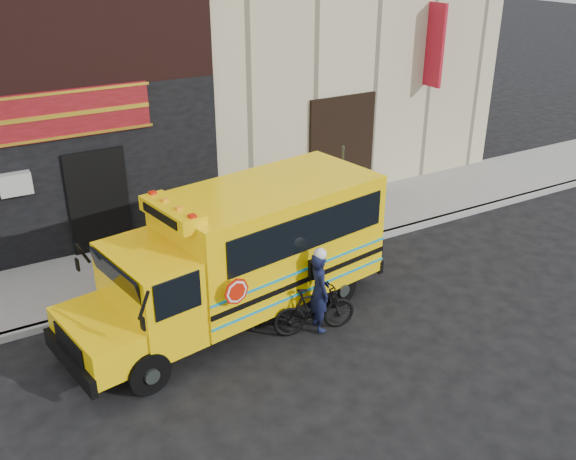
{
  "coord_description": "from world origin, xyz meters",
  "views": [
    {
      "loc": [
        -6.45,
        -9.43,
        7.38
      ],
      "look_at": [
        0.09,
        1.85,
        1.31
      ],
      "focal_mm": 40.0,
      "sensor_mm": 36.0,
      "label": 1
    }
  ],
  "objects_px": {
    "school_bus": "(245,250)",
    "bicycle": "(314,310)",
    "cyclist": "(319,294)",
    "sign_pole": "(342,195)"
  },
  "relations": [
    {
      "from": "school_bus",
      "to": "cyclist",
      "type": "bearing_deg",
      "value": -52.27
    },
    {
      "from": "school_bus",
      "to": "cyclist",
      "type": "height_order",
      "value": "school_bus"
    },
    {
      "from": "sign_pole",
      "to": "bicycle",
      "type": "distance_m",
      "value": 3.85
    },
    {
      "from": "bicycle",
      "to": "cyclist",
      "type": "distance_m",
      "value": 0.35
    },
    {
      "from": "sign_pole",
      "to": "bicycle",
      "type": "bearing_deg",
      "value": -132.48
    },
    {
      "from": "cyclist",
      "to": "school_bus",
      "type": "bearing_deg",
      "value": 48.5
    },
    {
      "from": "cyclist",
      "to": "sign_pole",
      "type": "bearing_deg",
      "value": -30.53
    },
    {
      "from": "school_bus",
      "to": "bicycle",
      "type": "distance_m",
      "value": 1.85
    },
    {
      "from": "school_bus",
      "to": "bicycle",
      "type": "xyz_separation_m",
      "value": [
        0.87,
        -1.29,
        -0.99
      ]
    },
    {
      "from": "cyclist",
      "to": "bicycle",
      "type": "bearing_deg",
      "value": 108.81
    }
  ]
}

